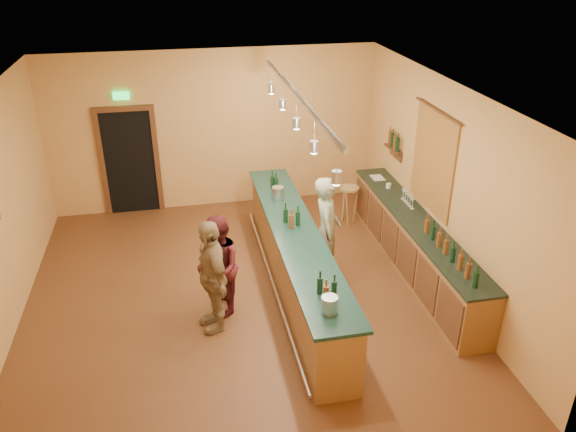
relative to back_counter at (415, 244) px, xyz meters
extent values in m
plane|color=brown|center=(-2.97, -0.18, -0.49)|extent=(7.00, 7.00, 0.00)
cube|color=silver|center=(-2.97, -0.18, 2.71)|extent=(6.50, 7.00, 0.02)
cube|color=tan|center=(-2.97, 3.32, 1.11)|extent=(6.50, 0.02, 3.20)
cube|color=tan|center=(-2.97, -3.68, 1.11)|extent=(6.50, 0.02, 3.20)
cube|color=tan|center=(0.28, -0.18, 1.11)|extent=(0.02, 7.00, 3.20)
cube|color=black|center=(-4.67, 3.30, 0.56)|extent=(0.95, 0.06, 2.10)
cube|color=#4F3317|center=(-5.19, 3.28, 0.56)|extent=(0.10, 0.08, 2.10)
cube|color=#4F3317|center=(-4.14, 3.28, 0.56)|extent=(0.10, 0.08, 2.10)
cube|color=#4F3317|center=(-4.67, 3.28, 1.66)|extent=(1.15, 0.08, 0.10)
cube|color=#19E54C|center=(-4.67, 3.27, 1.91)|extent=(0.30, 0.04, 0.15)
cube|color=maroon|center=(0.26, 0.22, 1.36)|extent=(0.03, 1.40, 1.60)
cube|color=#4F3317|center=(0.19, 1.72, 1.06)|extent=(0.16, 0.55, 0.03)
cube|color=#4F3317|center=(0.26, 1.72, 0.96)|extent=(0.03, 0.55, 0.18)
cube|color=brown|center=(0.00, 0.02, -0.04)|extent=(0.55, 4.50, 0.90)
cube|color=black|center=(0.00, 0.02, 0.43)|extent=(0.60, 4.55, 0.04)
cylinder|color=silver|center=(0.00, 1.32, 0.50)|extent=(0.09, 0.09, 0.09)
cube|color=silver|center=(-0.03, 1.82, 0.46)|extent=(0.22, 0.30, 0.01)
cube|color=brown|center=(-2.07, -0.18, 0.01)|extent=(0.60, 5.00, 1.00)
cube|color=#14312A|center=(-2.07, -0.18, 0.54)|extent=(0.70, 5.10, 0.05)
cylinder|color=silver|center=(-2.43, -0.18, -0.34)|extent=(0.05, 5.00, 0.05)
cylinder|color=silver|center=(-2.12, -2.28, 0.67)|extent=(0.20, 0.20, 0.22)
cylinder|color=silver|center=(-2.12, 1.02, 0.67)|extent=(0.20, 0.20, 0.22)
cube|color=silver|center=(-2.07, -0.18, 2.65)|extent=(0.06, 4.60, 0.05)
cylinder|color=silver|center=(-2.07, -2.18, 2.46)|extent=(0.01, 0.01, 0.35)
cylinder|color=#A5A5AD|center=(-2.07, -2.18, 2.26)|extent=(0.11, 0.11, 0.14)
cylinder|color=#FFEABF|center=(-2.07, -2.18, 2.18)|extent=(0.08, 0.08, 0.02)
cylinder|color=silver|center=(-2.07, -1.18, 2.46)|extent=(0.01, 0.01, 0.35)
cylinder|color=#A5A5AD|center=(-2.07, -1.18, 2.26)|extent=(0.11, 0.11, 0.14)
cylinder|color=#FFEABF|center=(-2.07, -1.18, 2.18)|extent=(0.08, 0.08, 0.02)
cylinder|color=silver|center=(-2.07, -0.18, 2.46)|extent=(0.01, 0.01, 0.35)
cylinder|color=#A5A5AD|center=(-2.07, -0.18, 2.26)|extent=(0.11, 0.11, 0.14)
cylinder|color=#FFEABF|center=(-2.07, -0.18, 2.18)|extent=(0.08, 0.08, 0.02)
cylinder|color=silver|center=(-2.07, 0.82, 2.46)|extent=(0.01, 0.01, 0.35)
cylinder|color=#A5A5AD|center=(-2.07, 0.82, 2.26)|extent=(0.11, 0.11, 0.14)
cylinder|color=#FFEABF|center=(-2.07, 0.82, 2.18)|extent=(0.08, 0.08, 0.02)
cylinder|color=silver|center=(-2.07, 1.82, 2.46)|extent=(0.01, 0.01, 0.35)
cylinder|color=#A5A5AD|center=(-2.07, 1.82, 2.26)|extent=(0.11, 0.11, 0.14)
cylinder|color=#FFEABF|center=(-2.07, 1.82, 2.18)|extent=(0.08, 0.08, 0.02)
imported|color=gray|center=(-1.52, 0.03, 0.41)|extent=(0.58, 0.74, 1.80)
imported|color=#59191E|center=(-3.29, -0.54, 0.30)|extent=(0.63, 0.79, 1.57)
imported|color=#997A51|center=(-3.41, -0.87, 0.36)|extent=(0.63, 1.07, 1.70)
cylinder|color=olive|center=(-0.54, 1.91, 0.25)|extent=(0.37, 0.37, 0.04)
cylinder|color=olive|center=(-0.40, 1.91, -0.13)|extent=(0.04, 0.04, 0.71)
cylinder|color=olive|center=(-0.61, 2.03, -0.13)|extent=(0.04, 0.04, 0.71)
cylinder|color=olive|center=(-0.61, 1.79, -0.13)|extent=(0.04, 0.04, 0.71)
camera|label=1|loc=(-3.70, -7.54, 4.57)|focal=35.00mm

